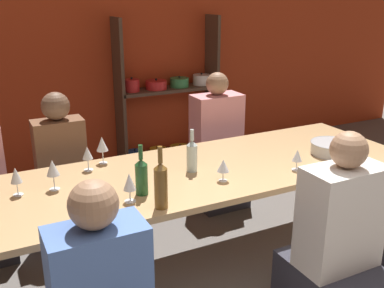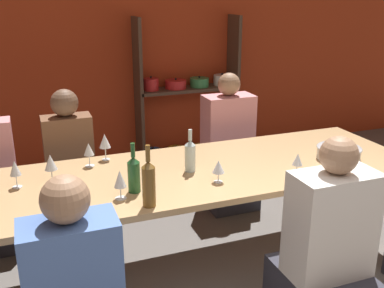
% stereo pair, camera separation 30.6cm
% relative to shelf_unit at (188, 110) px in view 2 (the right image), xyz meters
% --- Properties ---
extents(wall_back_red, '(8.80, 0.06, 2.70)m').
position_rel_shelf_unit_xyz_m(wall_back_red, '(-0.66, 0.20, 0.75)').
color(wall_back_red, '#B23819').
rests_on(wall_back_red, ground_plane).
extents(shelf_unit, '(1.17, 0.30, 1.64)m').
position_rel_shelf_unit_xyz_m(shelf_unit, '(0.00, 0.00, 0.00)').
color(shelf_unit, '#4C3828').
rests_on(shelf_unit, ground_plane).
extents(dining_table, '(3.05, 1.00, 0.74)m').
position_rel_shelf_unit_xyz_m(dining_table, '(-0.70, -2.08, 0.08)').
color(dining_table, tan).
rests_on(dining_table, ground_plane).
extents(mixing_bowl, '(0.31, 0.31, 0.09)m').
position_rel_shelf_unit_xyz_m(mixing_bowl, '(0.32, -2.25, 0.20)').
color(mixing_bowl, '#B7BABC').
rests_on(mixing_bowl, dining_table).
extents(wine_bottle_green, '(0.07, 0.07, 0.31)m').
position_rel_shelf_unit_xyz_m(wine_bottle_green, '(-1.18, -2.28, 0.26)').
color(wine_bottle_green, '#1E4C23').
rests_on(wine_bottle_green, dining_table).
extents(wine_bottle_dark, '(0.07, 0.07, 0.29)m').
position_rel_shelf_unit_xyz_m(wine_bottle_dark, '(-0.75, -2.09, 0.26)').
color(wine_bottle_dark, '#B2C6C1').
rests_on(wine_bottle_dark, dining_table).
extents(wine_bottle_amber, '(0.07, 0.07, 0.36)m').
position_rel_shelf_unit_xyz_m(wine_bottle_amber, '(-1.15, -2.49, 0.29)').
color(wine_bottle_amber, brown).
rests_on(wine_bottle_amber, dining_table).
extents(wine_glass_red_a, '(0.08, 0.08, 0.15)m').
position_rel_shelf_unit_xyz_m(wine_glass_red_a, '(-0.65, -2.32, 0.25)').
color(wine_glass_red_a, white).
rests_on(wine_glass_red_a, dining_table).
extents(wine_glass_red_b, '(0.07, 0.07, 0.14)m').
position_rel_shelf_unit_xyz_m(wine_glass_red_b, '(-0.12, -2.39, 0.24)').
color(wine_glass_red_b, white).
rests_on(wine_glass_red_b, dining_table).
extents(wine_glass_red_c, '(0.07, 0.07, 0.17)m').
position_rel_shelf_unit_xyz_m(wine_glass_red_c, '(-1.27, -2.34, 0.26)').
color(wine_glass_red_c, white).
rests_on(wine_glass_red_c, dining_table).
extents(wine_glass_white_a, '(0.08, 0.08, 0.19)m').
position_rel_shelf_unit_xyz_m(wine_glass_white_a, '(-1.24, -1.68, 0.28)').
color(wine_glass_white_a, white).
rests_on(wine_glass_white_a, dining_table).
extents(wine_glass_red_d, '(0.07, 0.07, 0.17)m').
position_rel_shelf_unit_xyz_m(wine_glass_red_d, '(-1.37, -1.76, 0.26)').
color(wine_glass_red_d, white).
rests_on(wine_glass_red_d, dining_table).
extents(wine_glass_white_b, '(0.07, 0.07, 0.17)m').
position_rel_shelf_unit_xyz_m(wine_glass_white_b, '(-1.84, -1.96, 0.27)').
color(wine_glass_white_b, white).
rests_on(wine_glass_white_b, dining_table).
extents(wine_glass_empty_a, '(0.08, 0.08, 0.19)m').
position_rel_shelf_unit_xyz_m(wine_glass_empty_a, '(-1.63, -1.98, 0.28)').
color(wine_glass_empty_a, white).
rests_on(wine_glass_empty_a, dining_table).
extents(person_near_a, '(0.45, 0.57, 1.20)m').
position_rel_shelf_unit_xyz_m(person_near_a, '(-0.28, -2.97, -0.17)').
color(person_near_a, '#2D2D38').
rests_on(person_near_a, ground_plane).
extents(person_far_a, '(0.37, 0.47, 1.19)m').
position_rel_shelf_unit_xyz_m(person_far_a, '(-1.46, -1.26, -0.15)').
color(person_far_a, '#2D2D38').
rests_on(person_far_a, ground_plane).
extents(person_far_b, '(0.44, 0.55, 1.22)m').
position_rel_shelf_unit_xyz_m(person_far_b, '(-0.07, -1.22, -0.16)').
color(person_far_b, '#2D2D38').
rests_on(person_far_b, ground_plane).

